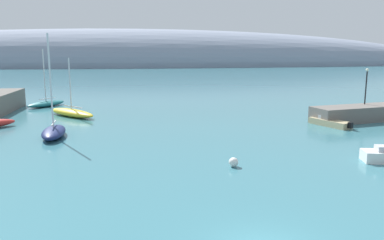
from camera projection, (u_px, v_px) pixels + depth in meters
distant_ridge at (123, 66)px, 201.03m from camera, size 364.06×57.74×37.92m
sailboat_yellow_near_shore at (72, 112)px, 48.71m from camera, size 7.20×7.48×7.34m
sailboat_navy_mid_mooring at (54, 131)px, 37.07m from camera, size 2.45×6.10×9.84m
sailboat_teal_end_of_line at (46, 103)px, 57.17m from camera, size 5.55×6.23×8.45m
motorboat_sand_alongside_breakwater at (330, 122)px, 42.65m from camera, size 3.24×5.27×1.09m
mooring_buoy_white at (234, 162)px, 27.73m from camera, size 0.69×0.69×0.69m
harbor_lamp_post at (366, 82)px, 46.25m from camera, size 0.36×0.36×4.33m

